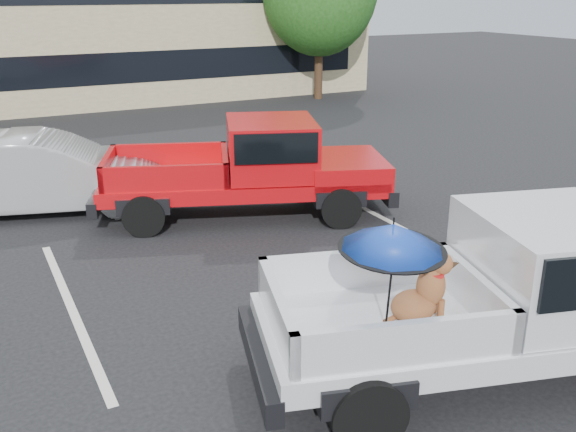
# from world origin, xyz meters

# --- Properties ---
(ground) EXTENTS (90.00, 90.00, 0.00)m
(ground) POSITION_xyz_m (0.00, 0.00, 0.00)
(ground) COLOR black
(ground) RESTS_ON ground
(stripe_left) EXTENTS (0.12, 5.00, 0.01)m
(stripe_left) POSITION_xyz_m (-3.00, 2.00, 0.00)
(stripe_left) COLOR silver
(stripe_left) RESTS_ON ground
(stripe_right) EXTENTS (0.12, 5.00, 0.01)m
(stripe_right) POSITION_xyz_m (3.00, 2.00, 0.00)
(stripe_right) COLOR silver
(stripe_right) RESTS_ON ground
(motel_building) EXTENTS (20.40, 8.40, 6.30)m
(motel_building) POSITION_xyz_m (2.00, 20.99, 3.21)
(motel_building) COLOR tan
(motel_building) RESTS_ON ground
(silver_pickup) EXTENTS (6.01, 3.44, 2.06)m
(silver_pickup) POSITION_xyz_m (1.37, -1.93, 1.05)
(silver_pickup) COLOR black
(silver_pickup) RESTS_ON ground
(red_pickup) EXTENTS (5.95, 3.79, 1.85)m
(red_pickup) POSITION_xyz_m (1.06, 4.37, 1.01)
(red_pickup) COLOR black
(red_pickup) RESTS_ON ground
(silver_sedan) EXTENTS (4.98, 2.90, 1.55)m
(silver_sedan) POSITION_xyz_m (-2.62, 6.50, 0.78)
(silver_sedan) COLOR #A7A9AF
(silver_sedan) RESTS_ON ground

